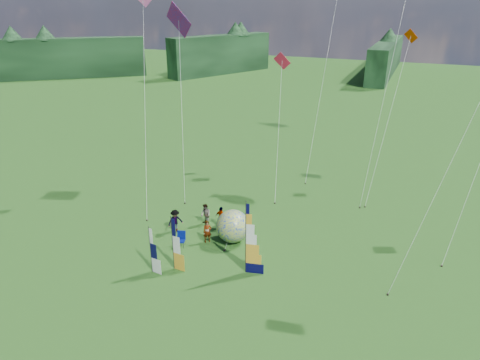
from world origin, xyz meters
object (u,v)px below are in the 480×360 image
at_px(camp_chair, 181,240).
at_px(kite_whale, 391,60).
at_px(spectator_c, 175,221).
at_px(bol_inflatable, 233,226).
at_px(feather_banner_main, 246,239).
at_px(spectator_b, 206,215).
at_px(spectator_d, 221,217).
at_px(side_banner_far, 151,250).
at_px(side_banner_left, 173,244).
at_px(spectator_a, 207,232).

distance_m(camp_chair, kite_whale, 22.69).
bearing_deg(spectator_c, bol_inflatable, -47.03).
bearing_deg(kite_whale, feather_banner_main, -131.32).
bearing_deg(feather_banner_main, spectator_b, 126.93).
height_order(bol_inflatable, spectator_d, bol_inflatable).
distance_m(side_banner_far, camp_chair, 3.49).
xyz_separation_m(side_banner_left, side_banner_far, (-1.13, -0.83, -0.25)).
height_order(bol_inflatable, spectator_a, bol_inflatable).
bearing_deg(spectator_a, spectator_d, 48.19).
distance_m(side_banner_far, spectator_a, 4.96).
bearing_deg(kite_whale, spectator_d, -150.03).
bearing_deg(feather_banner_main, camp_chair, 157.09).
relative_size(feather_banner_main, bol_inflatable, 2.04).
bearing_deg(side_banner_far, bol_inflatable, 67.08).
xyz_separation_m(bol_inflatable, kite_whale, (8.19, 14.30, 10.22)).
xyz_separation_m(side_banner_left, spectator_d, (0.49, 6.09, -0.98)).
bearing_deg(side_banner_left, camp_chair, 114.98).
distance_m(side_banner_far, spectator_c, 5.18).
relative_size(spectator_b, spectator_c, 0.95).
bearing_deg(camp_chair, spectator_a, 25.79).
height_order(bol_inflatable, spectator_b, bol_inflatable).
bearing_deg(spectator_b, spectator_d, 34.05).
height_order(feather_banner_main, spectator_a, feather_banner_main).
height_order(side_banner_far, bol_inflatable, side_banner_far).
height_order(spectator_c, kite_whale, kite_whale).
xyz_separation_m(spectator_b, kite_whale, (11.09, 12.92, 10.56)).
distance_m(side_banner_left, spectator_d, 6.19).
bearing_deg(side_banner_left, side_banner_far, -139.96).
bearing_deg(side_banner_left, spectator_b, 101.55).
xyz_separation_m(side_banner_far, camp_chair, (0.16, 3.33, -1.03)).
distance_m(side_banner_left, bol_inflatable, 5.13).
bearing_deg(side_banner_far, spectator_c, 111.60).
relative_size(side_banner_left, spectator_c, 2.03).
height_order(spectator_d, kite_whale, kite_whale).
height_order(feather_banner_main, camp_chair, feather_banner_main).
bearing_deg(spectator_d, feather_banner_main, 138.98).
bearing_deg(kite_whale, side_banner_far, -142.72).
bearing_deg(kite_whale, camp_chair, -147.10).
bearing_deg(bol_inflatable, camp_chair, -144.97).
distance_m(side_banner_left, spectator_a, 3.97).
height_order(spectator_a, spectator_c, spectator_c).
xyz_separation_m(feather_banner_main, spectator_b, (-5.21, 4.57, -1.58)).
distance_m(spectator_c, camp_chair, 2.20).
relative_size(spectator_b, spectator_d, 1.00).
bearing_deg(camp_chair, spectator_c, 113.79).
relative_size(spectator_a, camp_chair, 1.50).
relative_size(feather_banner_main, spectator_c, 2.70).
bearing_deg(camp_chair, side_banner_far, -109.40).
distance_m(spectator_c, kite_whale, 22.12).
height_order(spectator_b, kite_whale, kite_whale).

